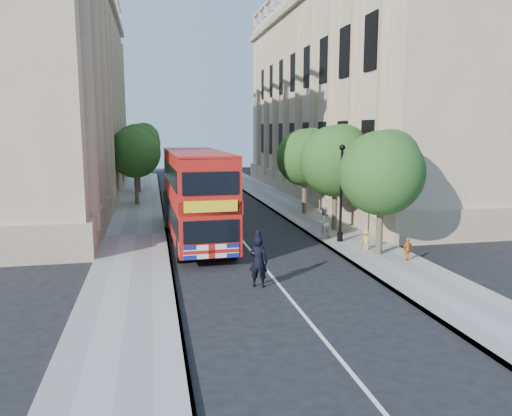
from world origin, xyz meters
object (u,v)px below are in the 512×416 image
lamp_post (341,197)px  woman_pedestrian (323,222)px  box_van (182,202)px  double_decker_bus (197,194)px  police_constable (258,262)px

lamp_post → woman_pedestrian: lamp_post is taller
box_van → double_decker_bus: bearing=-81.1°
lamp_post → woman_pedestrian: bearing=121.3°
lamp_post → box_van: bearing=137.9°
police_constable → double_decker_bus: bearing=-54.2°
lamp_post → police_constable: size_ratio=2.57×
police_constable → woman_pedestrian: police_constable is taller
double_decker_bus → police_constable: bearing=-79.8°
double_decker_bus → box_van: double_decker_bus is taller
lamp_post → double_decker_bus: size_ratio=0.49×
box_van → lamp_post: bearing=-37.6°
lamp_post → police_constable: lamp_post is taller
double_decker_bus → woman_pedestrian: (6.87, -0.57, -1.69)m
double_decker_bus → police_constable: (1.64, -7.92, -1.67)m
lamp_post → double_decker_bus: (-7.47, 1.56, 0.16)m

